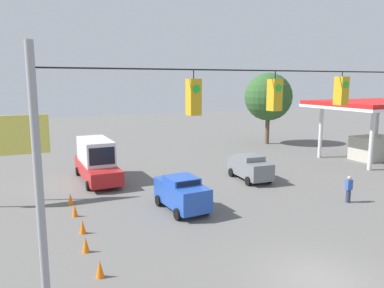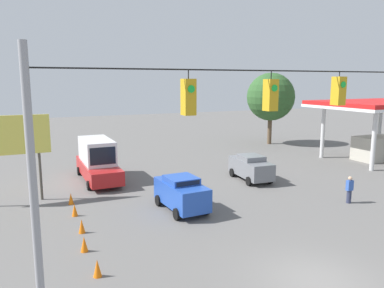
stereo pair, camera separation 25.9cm
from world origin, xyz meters
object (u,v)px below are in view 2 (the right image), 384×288
at_px(overhead_signal_span, 334,139).
at_px(traffic_cone_third, 82,226).
at_px(box_truck_red_withflow_far, 98,160).
at_px(sedan_grey_oncoming_far, 251,167).
at_px(roadside_billboard, 8,140).
at_px(traffic_cone_fourth, 75,210).
at_px(traffic_cone_nearest, 97,268).
at_px(tree_horizon_left, 271,97).
at_px(traffic_cone_fifth, 71,199).
at_px(gas_station, 378,117).
at_px(sedan_blue_withflow_mid, 181,193).
at_px(traffic_cone_second, 84,244).
at_px(pedestrian, 349,190).

xyz_separation_m(overhead_signal_span, traffic_cone_third, (7.20, -8.56, -5.05)).
xyz_separation_m(box_truck_red_withflow_far, sedan_grey_oncoming_far, (-10.36, 4.65, -0.52)).
height_order(sedan_grey_oncoming_far, roadside_billboard, roadside_billboard).
height_order(traffic_cone_fourth, roadside_billboard, roadside_billboard).
xyz_separation_m(overhead_signal_span, box_truck_red_withflow_far, (4.69, -18.29, -3.90)).
relative_size(overhead_signal_span, traffic_cone_nearest, 27.11).
xyz_separation_m(box_truck_red_withflow_far, tree_horizon_left, (-21.23, -8.25, 3.97)).
relative_size(traffic_cone_fourth, traffic_cone_fifth, 1.00).
bearing_deg(box_truck_red_withflow_far, tree_horizon_left, -158.75).
bearing_deg(traffic_cone_fourth, gas_station, -171.92).
bearing_deg(sedan_grey_oncoming_far, sedan_blue_withflow_mid, 29.01).
bearing_deg(traffic_cone_fourth, traffic_cone_second, 88.16).
xyz_separation_m(traffic_cone_fourth, traffic_cone_fifth, (-0.04, -2.14, 0.00)).
relative_size(traffic_cone_fifth, tree_horizon_left, 0.08).
height_order(traffic_cone_second, traffic_cone_third, same).
distance_m(roadside_billboard, tree_horizon_left, 29.36).
relative_size(traffic_cone_third, traffic_cone_fifth, 1.00).
xyz_separation_m(traffic_cone_fifth, tree_horizon_left, (-23.72, -13.31, 5.12)).
xyz_separation_m(overhead_signal_span, traffic_cone_nearest, (7.23, -4.08, -5.05)).
relative_size(sedan_blue_withflow_mid, traffic_cone_nearest, 5.87).
relative_size(traffic_cone_fifth, gas_station, 0.06).
height_order(sedan_grey_oncoming_far, gas_station, gas_station).
distance_m(gas_station, tree_horizon_left, 12.21).
bearing_deg(sedan_grey_oncoming_far, traffic_cone_nearest, 36.53).
distance_m(traffic_cone_nearest, traffic_cone_second, 2.37).
bearing_deg(traffic_cone_second, traffic_cone_third, -94.97).
relative_size(traffic_cone_nearest, traffic_cone_third, 1.00).
distance_m(sedan_grey_oncoming_far, traffic_cone_nearest, 16.07).
distance_m(box_truck_red_withflow_far, sedan_grey_oncoming_far, 11.37).
bearing_deg(sedan_blue_withflow_mid, traffic_cone_nearest, 44.31).
height_order(box_truck_red_withflow_far, traffic_cone_nearest, box_truck_red_withflow_far).
height_order(traffic_cone_nearest, traffic_cone_fifth, same).
height_order(sedan_grey_oncoming_far, tree_horizon_left, tree_horizon_left).
bearing_deg(traffic_cone_third, pedestrian, 173.09).
bearing_deg(traffic_cone_fourth, overhead_signal_span, 123.07).
height_order(traffic_cone_third, gas_station, gas_station).
bearing_deg(pedestrian, tree_horizon_left, -112.79).
bearing_deg(traffic_cone_third, overhead_signal_span, 130.04).
distance_m(box_truck_red_withflow_far, traffic_cone_third, 10.11).
height_order(overhead_signal_span, box_truck_red_withflow_far, overhead_signal_span).
bearing_deg(roadside_billboard, traffic_cone_fifth, 152.06).
distance_m(box_truck_red_withflow_far, traffic_cone_nearest, 14.48).
xyz_separation_m(box_truck_red_withflow_far, traffic_cone_second, (2.69, 11.84, -1.15)).
bearing_deg(sedan_blue_withflow_mid, tree_horizon_left, -136.91).
distance_m(traffic_cone_fourth, roadside_billboard, 6.07).
bearing_deg(pedestrian, roadside_billboard, -23.90).
xyz_separation_m(sedan_grey_oncoming_far, traffic_cone_third, (12.87, 5.08, -0.63)).
height_order(overhead_signal_span, sedan_blue_withflow_mid, overhead_signal_span).
height_order(sedan_blue_withflow_mid, traffic_cone_fifth, sedan_blue_withflow_mid).
height_order(box_truck_red_withflow_far, pedestrian, box_truck_red_withflow_far).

